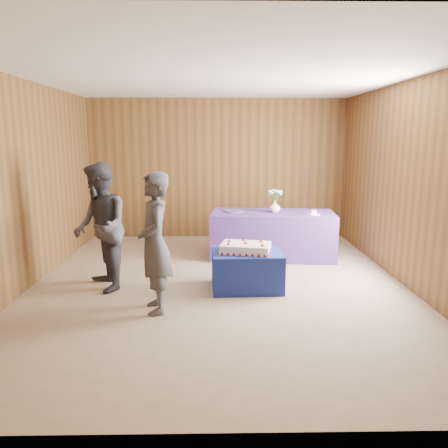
{
  "coord_description": "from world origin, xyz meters",
  "views": [
    {
      "loc": [
        -0.03,
        -5.61,
        1.95
      ],
      "look_at": [
        0.08,
        0.1,
        0.82
      ],
      "focal_mm": 35.0,
      "sensor_mm": 36.0,
      "label": 1
    }
  ],
  "objects_px": {
    "vase": "(275,207)",
    "guest_left": "(155,243)",
    "serving_table": "(272,235)",
    "guest_right": "(101,227)",
    "cake_table": "(247,270)",
    "sheet_cake": "(246,248)"
  },
  "relations": [
    {
      "from": "guest_right",
      "to": "cake_table",
      "type": "bearing_deg",
      "value": 64.74
    },
    {
      "from": "vase",
      "to": "guest_left",
      "type": "relative_size",
      "value": 0.12
    },
    {
      "from": "guest_left",
      "to": "guest_right",
      "type": "relative_size",
      "value": 0.96
    },
    {
      "from": "serving_table",
      "to": "guest_right",
      "type": "xyz_separation_m",
      "value": [
        -2.41,
        -1.57,
        0.45
      ]
    },
    {
      "from": "sheet_cake",
      "to": "serving_table",
      "type": "bearing_deg",
      "value": 82.95
    },
    {
      "from": "cake_table",
      "to": "sheet_cake",
      "type": "height_order",
      "value": "sheet_cake"
    },
    {
      "from": "cake_table",
      "to": "guest_left",
      "type": "xyz_separation_m",
      "value": [
        -1.09,
        -0.75,
        0.55
      ]
    },
    {
      "from": "cake_table",
      "to": "guest_right",
      "type": "height_order",
      "value": "guest_right"
    },
    {
      "from": "serving_table",
      "to": "sheet_cake",
      "type": "height_order",
      "value": "serving_table"
    },
    {
      "from": "guest_left",
      "to": "guest_right",
      "type": "bearing_deg",
      "value": -147.14
    },
    {
      "from": "serving_table",
      "to": "guest_left",
      "type": "distance_m",
      "value": 2.85
    },
    {
      "from": "vase",
      "to": "guest_left",
      "type": "bearing_deg",
      "value": -125.57
    },
    {
      "from": "serving_table",
      "to": "guest_left",
      "type": "xyz_separation_m",
      "value": [
        -1.62,
        -2.3,
        0.42
      ]
    },
    {
      "from": "vase",
      "to": "guest_left",
      "type": "distance_m",
      "value": 2.84
    },
    {
      "from": "guest_right",
      "to": "sheet_cake",
      "type": "bearing_deg",
      "value": 63.87
    },
    {
      "from": "serving_table",
      "to": "guest_right",
      "type": "relative_size",
      "value": 1.21
    },
    {
      "from": "cake_table",
      "to": "serving_table",
      "type": "height_order",
      "value": "serving_table"
    },
    {
      "from": "serving_table",
      "to": "guest_right",
      "type": "bearing_deg",
      "value": -141.51
    },
    {
      "from": "guest_left",
      "to": "serving_table",
      "type": "bearing_deg",
      "value": 130.75
    },
    {
      "from": "serving_table",
      "to": "cake_table",
      "type": "bearing_deg",
      "value": -103.43
    },
    {
      "from": "cake_table",
      "to": "vase",
      "type": "distance_m",
      "value": 1.76
    },
    {
      "from": "cake_table",
      "to": "vase",
      "type": "height_order",
      "value": "vase"
    }
  ]
}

